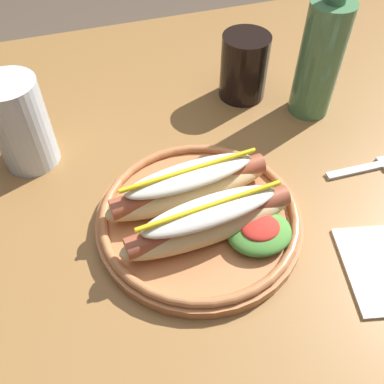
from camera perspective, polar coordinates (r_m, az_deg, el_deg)
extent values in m
plane|color=brown|center=(1.27, 2.28, -19.41)|extent=(8.00, 8.00, 0.00)
cube|color=olive|center=(0.66, 4.18, 4.41)|extent=(1.50, 0.85, 0.04)
cylinder|color=olive|center=(1.41, 24.33, 8.14)|extent=(0.06, 0.06, 0.70)
cylinder|color=#B77042|center=(0.54, 0.96, -3.80)|extent=(0.26, 0.26, 0.02)
torus|color=#B77042|center=(0.53, 0.97, -3.02)|extent=(0.25, 0.25, 0.01)
ellipsoid|color=#E0C184|center=(0.51, 2.37, -4.37)|extent=(0.23, 0.07, 0.04)
cylinder|color=#9E4C33|center=(0.50, 2.39, -3.84)|extent=(0.21, 0.05, 0.03)
ellipsoid|color=silver|center=(0.48, 2.46, -2.54)|extent=(0.17, 0.06, 0.02)
cylinder|color=yellow|center=(0.48, 2.50, -1.80)|extent=(0.18, 0.02, 0.01)
ellipsoid|color=#E0C184|center=(0.54, -0.28, 0.34)|extent=(0.23, 0.07, 0.04)
cylinder|color=#9E4C33|center=(0.53, -0.29, 0.89)|extent=(0.21, 0.05, 0.03)
ellipsoid|color=silver|center=(0.52, -0.30, 2.22)|extent=(0.17, 0.06, 0.02)
cylinder|color=yellow|center=(0.51, -0.30, 2.99)|extent=(0.18, 0.02, 0.01)
ellipsoid|color=#4C8C38|center=(0.51, 9.00, -5.39)|extent=(0.08, 0.07, 0.02)
ellipsoid|color=red|center=(0.51, 9.14, -4.73)|extent=(0.05, 0.04, 0.01)
cube|color=silver|center=(0.65, 20.85, 2.69)|extent=(0.09, 0.01, 0.00)
cylinder|color=black|center=(0.72, 6.97, 16.28)|extent=(0.08, 0.08, 0.11)
cylinder|color=silver|center=(0.63, -21.99, 8.40)|extent=(0.08, 0.08, 0.13)
cylinder|color=#4C7F51|center=(0.69, 16.69, 16.42)|extent=(0.07, 0.07, 0.18)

